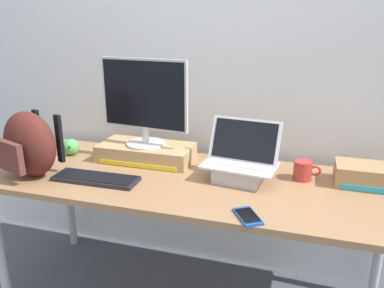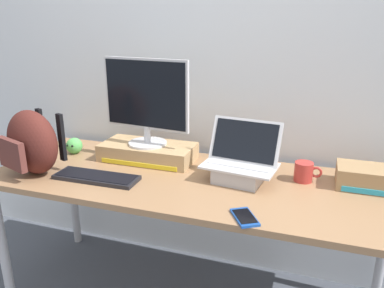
{
  "view_description": "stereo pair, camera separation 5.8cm",
  "coord_description": "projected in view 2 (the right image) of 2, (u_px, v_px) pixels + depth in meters",
  "views": [
    {
      "loc": [
        0.5,
        -1.66,
        1.49
      ],
      "look_at": [
        0.0,
        0.0,
        0.92
      ],
      "focal_mm": 35.66,
      "sensor_mm": 36.0,
      "label": 1
    },
    {
      "loc": [
        0.56,
        -1.64,
        1.49
      ],
      "look_at": [
        0.0,
        0.0,
        0.92
      ],
      "focal_mm": 35.66,
      "sensor_mm": 36.0,
      "label": 2
    }
  ],
  "objects": [
    {
      "name": "back_wall",
      "position": [
        219.0,
        54.0,
        2.13
      ],
      "size": [
        7.0,
        0.1,
        2.6
      ],
      "primitive_type": "cube",
      "color": "silver",
      "rests_on": "ground"
    },
    {
      "name": "cell_phone",
      "position": [
        245.0,
        217.0,
        1.51
      ],
      "size": [
        0.14,
        0.16,
        0.01
      ],
      "rotation": [
        0.0,
        0.0,
        0.55
      ],
      "color": "#19479E",
      "rests_on": "desk"
    },
    {
      "name": "toner_box_cyan",
      "position": [
        373.0,
        178.0,
        1.76
      ],
      "size": [
        0.32,
        0.18,
        0.1
      ],
      "color": "#9E7A51",
      "rests_on": "desk"
    },
    {
      "name": "plush_toy",
      "position": [
        74.0,
        146.0,
        2.22
      ],
      "size": [
        0.09,
        0.09,
        0.09
      ],
      "color": "#56B256",
      "rests_on": "desk"
    },
    {
      "name": "open_laptop",
      "position": [
        240.0,
        168.0,
        1.85
      ],
      "size": [
        0.37,
        0.26,
        0.29
      ],
      "rotation": [
        0.0,
        0.0,
        -0.12
      ],
      "color": "#ADADB2",
      "rests_on": "desk"
    },
    {
      "name": "coffee_mug",
      "position": [
        304.0,
        172.0,
        1.84
      ],
      "size": [
        0.13,
        0.09,
        0.1
      ],
      "color": "#B2332D",
      "rests_on": "desk"
    },
    {
      "name": "external_keyboard",
      "position": [
        96.0,
        177.0,
        1.87
      ],
      "size": [
        0.42,
        0.15,
        0.02
      ],
      "rotation": [
        0.0,
        0.0,
        0.02
      ],
      "color": "black",
      "rests_on": "desk"
    },
    {
      "name": "messenger_backpack",
      "position": [
        32.0,
        143.0,
        1.91
      ],
      "size": [
        0.38,
        0.3,
        0.33
      ],
      "rotation": [
        0.0,
        0.0,
        -0.33
      ],
      "color": "#4C1E19",
      "rests_on": "desk"
    },
    {
      "name": "desktop_monitor",
      "position": [
        146.0,
        101.0,
        2.03
      ],
      "size": [
        0.5,
        0.21,
        0.47
      ],
      "rotation": [
        0.0,
        0.0,
        -0.11
      ],
      "color": "silver",
      "rests_on": "toner_box_yellow"
    },
    {
      "name": "desk",
      "position": [
        192.0,
        190.0,
        1.9
      ],
      "size": [
        2.03,
        0.75,
        0.74
      ],
      "color": "#99704C",
      "rests_on": "ground"
    },
    {
      "name": "toner_box_yellow",
      "position": [
        148.0,
        152.0,
        2.12
      ],
      "size": [
        0.52,
        0.25,
        0.09
      ],
      "color": "tan",
      "rests_on": "desk"
    }
  ]
}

